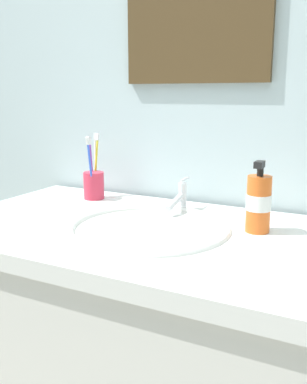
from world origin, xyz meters
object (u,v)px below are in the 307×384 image
object	(u,v)px
toothbrush_purple	(91,163)
toothbrush_blue	(90,164)
toothbrush_cup	(94,185)
toothbrush_white	(95,160)
faucet	(180,197)
toothbrush_yellow	(96,161)
soap_dispenser	(259,203)

from	to	relation	value
toothbrush_purple	toothbrush_blue	distance (m)	0.07
toothbrush_cup	toothbrush_white	size ratio (longest dim) A/B	0.43
toothbrush_purple	toothbrush_white	xyz separation A→B (m)	(0.00, 0.02, 0.01)
faucet	toothbrush_blue	distance (m)	0.31
toothbrush_yellow	toothbrush_cup	bearing A→B (deg)	-70.52
toothbrush_blue	soap_dispenser	distance (m)	0.56
faucet	soap_dispenser	distance (m)	0.27
faucet	toothbrush_yellow	size ratio (longest dim) A/B	0.69
faucet	soap_dispenser	size ratio (longest dim) A/B	0.79
faucet	toothbrush_cup	xyz separation A→B (m)	(-0.31, 0.01, 0.00)
toothbrush_white	toothbrush_yellow	bearing A→B (deg)	-36.91
toothbrush_white	toothbrush_cup	bearing A→B (deg)	-65.07
toothbrush_yellow	toothbrush_white	world-z (taller)	same
toothbrush_blue	toothbrush_purple	bearing A→B (deg)	122.05
toothbrush_white	soap_dispenser	world-z (taller)	toothbrush_white
toothbrush_white	toothbrush_blue	size ratio (longest dim) A/B	1.01
toothbrush_purple	toothbrush_blue	xyz separation A→B (m)	(0.03, -0.06, 0.01)
faucet	toothbrush_white	distance (m)	0.34
faucet	toothbrush_yellow	xyz separation A→B (m)	(-0.32, 0.05, 0.08)
toothbrush_purple	soap_dispenser	world-z (taller)	toothbrush_purple
faucet	soap_dispenser	world-z (taller)	soap_dispenser
faucet	toothbrush_yellow	bearing A→B (deg)	172.03
toothbrush_purple	toothbrush_cup	bearing A→B (deg)	-42.27
soap_dispenser	toothbrush_cup	bearing A→B (deg)	169.47
toothbrush_white	toothbrush_blue	distance (m)	0.08
faucet	soap_dispenser	xyz separation A→B (m)	(0.25, -0.09, 0.03)
toothbrush_blue	soap_dispenser	size ratio (longest dim) A/B	1.14
toothbrush_white	toothbrush_blue	bearing A→B (deg)	-66.77
toothbrush_blue	faucet	bearing A→B (deg)	5.08
toothbrush_yellow	toothbrush_blue	distance (m)	0.08
toothbrush_blue	soap_dispenser	xyz separation A→B (m)	(0.55, -0.07, -0.05)
faucet	toothbrush_blue	world-z (taller)	toothbrush_blue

